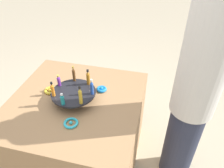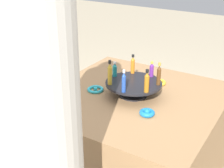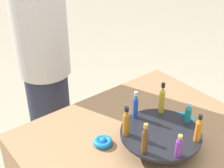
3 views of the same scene
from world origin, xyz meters
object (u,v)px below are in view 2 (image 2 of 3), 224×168
(bottle_gold, at_px, (110,73))
(ribbon_bow_blue, at_px, (147,113))
(bottle_amber, at_px, (147,82))
(ribbon_bow_teal, at_px, (95,89))
(bottle_blue, at_px, (124,82))
(person_figure, at_px, (40,146))
(bottle_purple, at_px, (152,70))
(bottle_teal, at_px, (115,70))
(display_stand, at_px, (134,86))
(bottle_brown, at_px, (159,75))
(ribbon_bow_gold, at_px, (158,82))
(bottle_orange, at_px, (133,65))

(bottle_gold, relative_size, ribbon_bow_blue, 1.78)
(bottle_amber, distance_m, ribbon_bow_teal, 0.37)
(bottle_blue, distance_m, person_figure, 0.71)
(bottle_blue, relative_size, ribbon_bow_blue, 1.56)
(bottle_purple, distance_m, ribbon_bow_teal, 0.36)
(person_figure, bearing_deg, ribbon_bow_blue, -12.93)
(bottle_purple, xyz_separation_m, bottle_blue, (0.04, 0.28, 0.01))
(bottle_teal, bearing_deg, bottle_blue, 133.93)
(display_stand, distance_m, ribbon_bow_teal, 0.24)
(bottle_gold, bearing_deg, bottle_brown, -148.93)
(bottle_amber, height_order, person_figure, person_figure)
(ribbon_bow_blue, distance_m, person_figure, 0.71)
(ribbon_bow_gold, bearing_deg, bottle_purple, 84.86)
(bottle_brown, bearing_deg, person_figure, 86.46)
(display_stand, bearing_deg, bottle_blue, 95.36)
(bottle_brown, relative_size, ribbon_bow_gold, 1.37)
(bottle_gold, xyz_separation_m, bottle_brown, (-0.24, -0.14, -0.01))
(bottle_blue, xyz_separation_m, ribbon_bow_gold, (-0.05, -0.37, -0.13))
(ribbon_bow_teal, bearing_deg, ribbon_bow_gold, -134.20)
(bottle_blue, bearing_deg, bottle_orange, -71.78)
(bottle_gold, distance_m, bottle_blue, 0.12)
(bottle_orange, distance_m, ribbon_bow_gold, 0.21)
(bottle_amber, xyz_separation_m, person_figure, (0.04, 0.77, 0.04))
(bottle_teal, distance_m, bottle_amber, 0.28)
(bottle_gold, xyz_separation_m, person_figure, (-0.18, 0.75, 0.03))
(display_stand, relative_size, ribbon_bow_teal, 3.31)
(bottle_brown, distance_m, ribbon_bow_gold, 0.24)
(bottle_amber, bearing_deg, bottle_gold, 5.36)
(ribbon_bow_blue, distance_m, ribbon_bow_gold, 0.41)
(bottle_purple, distance_m, bottle_teal, 0.22)
(ribbon_bow_gold, bearing_deg, bottle_gold, 63.95)
(bottle_gold, bearing_deg, ribbon_bow_teal, -15.18)
(bottle_purple, distance_m, bottle_orange, 0.12)
(bottle_purple, height_order, bottle_blue, bottle_blue)
(bottle_brown, xyz_separation_m, person_figure, (0.06, 0.89, 0.04))
(display_stand, height_order, bottle_gold, bottle_gold)
(bottle_purple, bearing_deg, bottle_brown, 133.93)
(ribbon_bow_teal, bearing_deg, person_figure, 111.52)
(display_stand, bearing_deg, ribbon_bow_teal, 15.80)
(ribbon_bow_blue, bearing_deg, ribbon_bow_gold, -74.20)
(person_figure, bearing_deg, bottle_amber, -8.31)
(bottle_orange, bearing_deg, person_figure, 99.01)
(bottle_blue, bearing_deg, bottle_teal, -46.07)
(bottle_purple, relative_size, bottle_blue, 0.75)
(bottle_teal, xyz_separation_m, bottle_amber, (-0.26, 0.10, 0.02))
(bottle_orange, distance_m, ribbon_bow_blue, 0.40)
(bottle_gold, bearing_deg, bottle_blue, 159.64)
(bottle_amber, relative_size, person_figure, 0.07)
(bottle_orange, distance_m, bottle_gold, 0.22)
(bottle_orange, xyz_separation_m, bottle_gold, (0.03, 0.22, 0.01))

